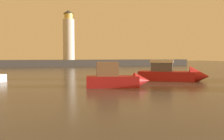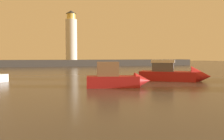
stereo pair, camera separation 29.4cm
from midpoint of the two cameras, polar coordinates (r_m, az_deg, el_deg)
The scene contains 5 objects.
ground_plane at distance 37.64m, azimuth -7.76°, elevation -1.16°, with size 220.00×220.00×0.00m, color #4C4742.
breakwater at distance 72.45m, azimuth -12.32°, elevation 1.72°, with size 85.86×6.11×1.97m, color #423F3D.
lighthouse at distance 72.87m, azimuth -10.93°, elevation 8.23°, with size 3.51×3.51×15.32m.
motorboat_0 at distance 22.02m, azimuth 1.25°, elevation -2.18°, with size 6.37×2.83×2.67m.
motorboat_3 at distance 28.93m, azimuth 15.49°, elevation -1.01°, with size 8.32×6.59×3.13m.
Camera 1 is at (-6.26, -1.84, 2.94)m, focal length 36.50 mm.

